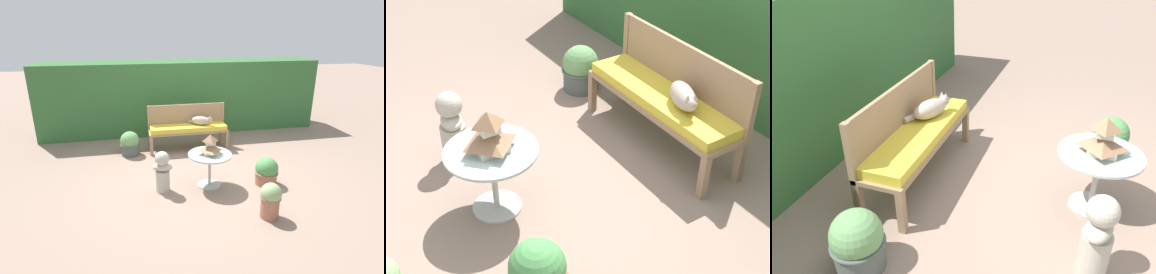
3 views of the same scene
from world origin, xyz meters
TOP-DOWN VIEW (x-y plane):
  - ground at (0.00, 0.00)m, footprint 30.00×30.00m
  - garden_bench at (-0.09, 1.11)m, footprint 1.58×0.43m
  - bench_backrest at (-0.09, 1.31)m, footprint 1.58×0.06m
  - cat at (0.17, 1.11)m, footprint 0.44×0.36m
  - patio_table at (-0.05, -0.45)m, footprint 0.67×0.67m
  - pagoda_birdhouse at (-0.05, -0.45)m, footprint 0.29×0.29m
  - garden_bust at (-0.78, -0.48)m, footprint 0.33×0.23m
  - potted_plant_table_far at (-1.25, 1.05)m, footprint 0.38×0.38m
  - potted_plant_bench_left at (0.84, -0.58)m, footprint 0.37×0.37m

SIDE VIEW (x-z plane):
  - ground at x=0.00m, z-range 0.00..0.00m
  - potted_plant_bench_left at x=0.84m, z-range -0.01..0.43m
  - potted_plant_table_far at x=-1.25m, z-range -0.01..0.46m
  - garden_bust at x=-0.78m, z-range 0.01..0.65m
  - patio_table at x=-0.05m, z-range 0.15..0.69m
  - garden_bench at x=-0.09m, z-range 0.17..0.67m
  - cat at x=0.17m, z-range 0.49..0.69m
  - bench_backrest at x=-0.09m, z-range 0.20..1.09m
  - pagoda_birdhouse at x=-0.05m, z-range 0.51..0.82m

